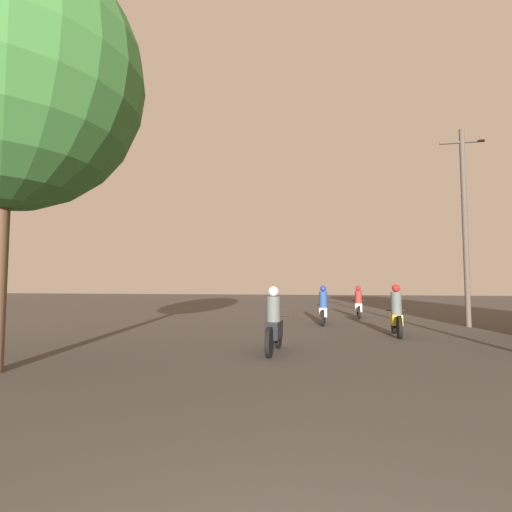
{
  "coord_description": "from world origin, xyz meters",
  "views": [
    {
      "loc": [
        0.09,
        -1.46,
        1.6
      ],
      "look_at": [
        -3.61,
        16.16,
        2.88
      ],
      "focal_mm": 28.0,
      "sensor_mm": 36.0,
      "label": 1
    }
  ],
  "objects": [
    {
      "name": "motorcycle_black",
      "position": [
        -1.44,
        7.93,
        0.62
      ],
      "size": [
        0.6,
        1.99,
        1.56
      ],
      "rotation": [
        0.0,
        0.0,
        0.12
      ],
      "color": "black",
      "rests_on": "ground_plane"
    },
    {
      "name": "motorcycle_yellow",
      "position": [
        1.8,
        11.7,
        0.64
      ],
      "size": [
        0.6,
        1.97,
        1.6
      ],
      "rotation": [
        0.0,
        0.0,
        -0.17
      ],
      "color": "black",
      "rests_on": "ground_plane"
    },
    {
      "name": "motorcycle_silver",
      "position": [
        -0.57,
        14.82,
        0.63
      ],
      "size": [
        0.6,
        1.95,
        1.55
      ],
      "rotation": [
        0.0,
        0.0,
        0.1
      ],
      "color": "black",
      "rests_on": "ground_plane"
    },
    {
      "name": "motorcycle_white",
      "position": [
        0.95,
        18.38,
        0.62
      ],
      "size": [
        0.6,
        1.97,
        1.53
      ],
      "rotation": [
        0.0,
        0.0,
        -0.04
      ],
      "color": "black",
      "rests_on": "ground_plane"
    },
    {
      "name": "utility_pole_far",
      "position": [
        4.82,
        15.01,
        3.98
      ],
      "size": [
        1.6,
        0.2,
        7.63
      ],
      "color": "#4C4238",
      "rests_on": "ground_plane"
    },
    {
      "name": "street_tree",
      "position": [
        -6.11,
        4.76,
        5.57
      ],
      "size": [
        5.17,
        5.17,
        8.17
      ],
      "color": "brown",
      "rests_on": "ground_plane"
    }
  ]
}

